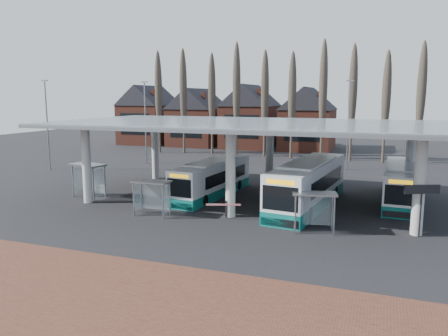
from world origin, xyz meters
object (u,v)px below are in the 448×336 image
(shelter_1, at_px, (152,190))
(shelter_2, at_px, (314,203))
(bus_2, at_px, (308,185))
(shelter_0, at_px, (90,173))
(bus_3, at_px, (400,184))
(bus_1, at_px, (213,179))

(shelter_1, bearing_deg, shelter_2, -0.45)
(bus_2, bearing_deg, shelter_0, -163.43)
(shelter_2, bearing_deg, bus_3, 50.45)
(bus_1, height_order, shelter_0, bus_1)
(shelter_0, height_order, shelter_2, shelter_0)
(shelter_1, bearing_deg, bus_1, 76.26)
(bus_3, height_order, shelter_2, bus_3)
(bus_3, xyz_separation_m, shelter_0, (-24.29, -7.14, 0.61))
(bus_1, bearing_deg, shelter_0, -151.10)
(bus_2, distance_m, bus_3, 7.80)
(bus_1, distance_m, bus_2, 8.32)
(shelter_1, distance_m, shelter_2, 11.32)
(bus_3, bearing_deg, shelter_0, -161.90)
(bus_1, height_order, bus_2, bus_2)
(bus_2, height_order, bus_3, bus_2)
(bus_2, relative_size, shelter_0, 3.90)
(bus_3, bearing_deg, shelter_1, -146.43)
(bus_3, distance_m, shelter_2, 11.56)
(bus_2, relative_size, bus_3, 1.17)
(shelter_0, xyz_separation_m, shelter_2, (19.00, -3.13, -0.24))
(bus_2, height_order, shelter_0, bus_2)
(bus_2, distance_m, shelter_2, 6.37)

